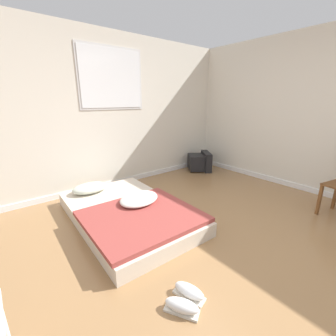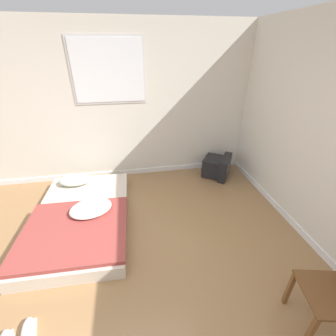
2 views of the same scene
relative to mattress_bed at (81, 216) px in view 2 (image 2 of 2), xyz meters
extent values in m
plane|color=#997047|center=(0.35, -1.39, -0.12)|extent=(20.00, 20.00, 0.00)
cube|color=silver|center=(0.35, 1.31, 1.18)|extent=(7.49, 0.06, 2.60)
cube|color=white|center=(0.35, 1.27, -0.07)|extent=(7.49, 0.02, 0.09)
cube|color=silver|center=(0.52, 1.28, 1.74)|extent=(1.14, 0.01, 1.00)
cube|color=white|center=(0.52, 1.27, 1.74)|extent=(1.07, 0.01, 0.93)
cube|color=beige|center=(0.00, 0.02, -0.03)|extent=(1.30, 2.03, 0.17)
ellipsoid|color=silver|center=(-0.19, 0.80, 0.13)|extent=(0.53, 0.36, 0.14)
cube|color=#993D38|center=(-0.01, -0.36, 0.08)|extent=(1.30, 1.19, 0.05)
ellipsoid|color=silver|center=(0.16, -0.04, 0.15)|extent=(0.65, 0.57, 0.11)
cube|color=black|center=(2.28, 0.97, 0.07)|extent=(0.51, 0.54, 0.33)
cube|color=black|center=(2.46, 0.84, 0.09)|extent=(0.41, 0.52, 0.41)
cube|color=#283342|center=(2.52, 0.80, 0.10)|extent=(0.25, 0.36, 0.29)
cube|color=brown|center=(2.02, -1.89, 0.10)|extent=(0.04, 0.04, 0.43)
cube|color=brown|center=(2.11, -1.52, 0.10)|extent=(0.04, 0.04, 0.43)
cube|color=brown|center=(2.47, -1.61, 0.10)|extent=(0.04, 0.04, 0.43)
cube|color=brown|center=(2.25, -1.75, 0.32)|extent=(0.50, 0.50, 0.02)
cube|color=silver|center=(-0.23, -1.40, -0.11)|extent=(0.17, 0.28, 0.02)
ellipsoid|color=white|center=(-0.23, -1.40, -0.06)|extent=(0.18, 0.28, 0.09)
camera|label=1|loc=(-1.26, -2.40, 1.40)|focal=24.00mm
camera|label=2|loc=(0.76, -2.60, 2.08)|focal=24.00mm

